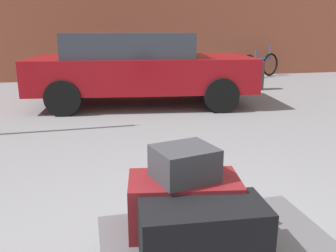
% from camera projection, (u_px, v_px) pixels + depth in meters
% --- Properties ---
extents(luggage_cart, '(1.32, 0.77, 0.34)m').
position_uv_depth(luggage_cart, '(215.00, 246.00, 2.14)').
color(luggage_cart, '#4C4C51').
rests_on(luggage_cart, ground_plane).
extents(duffel_bag_maroon_front_left, '(0.70, 0.46, 0.33)m').
position_uv_depth(duffel_bag_maroon_front_left, '(184.00, 204.00, 2.16)').
color(duffel_bag_maroon_front_left, maroon).
rests_on(duffel_bag_maroon_front_left, luggage_cart).
extents(duffel_bag_black_front_right, '(0.68, 0.38, 0.31)m').
position_uv_depth(duffel_bag_black_front_right, '(203.00, 231.00, 1.89)').
color(duffel_bag_black_front_right, black).
rests_on(duffel_bag_black_front_right, luggage_cart).
extents(duffel_bag_charcoal_topmost_pile, '(0.40, 0.36, 0.19)m').
position_uv_depth(duffel_bag_charcoal_topmost_pile, '(184.00, 163.00, 2.09)').
color(duffel_bag_charcoal_topmost_pile, '#2D2D33').
rests_on(duffel_bag_charcoal_topmost_pile, duffel_bag_maroon_front_left).
extents(parked_car, '(4.51, 2.38, 1.42)m').
position_uv_depth(parked_car, '(139.00, 67.00, 7.19)').
color(parked_car, maroon).
rests_on(parked_car, ground_plane).
extents(bicycle_leaning, '(1.65, 0.74, 0.96)m').
position_uv_depth(bicycle_leaning, '(259.00, 65.00, 11.28)').
color(bicycle_leaning, black).
rests_on(bicycle_leaning, ground_plane).
extents(bollard_kerb_near, '(0.25, 0.25, 0.70)m').
position_uv_depth(bollard_kerb_near, '(213.00, 77.00, 8.75)').
color(bollard_kerb_near, '#383838').
rests_on(bollard_kerb_near, ground_plane).
extents(bollard_kerb_mid, '(0.25, 0.25, 0.70)m').
position_uv_depth(bollard_kerb_mid, '(259.00, 76.00, 9.02)').
color(bollard_kerb_mid, '#383838').
rests_on(bollard_kerb_mid, ground_plane).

